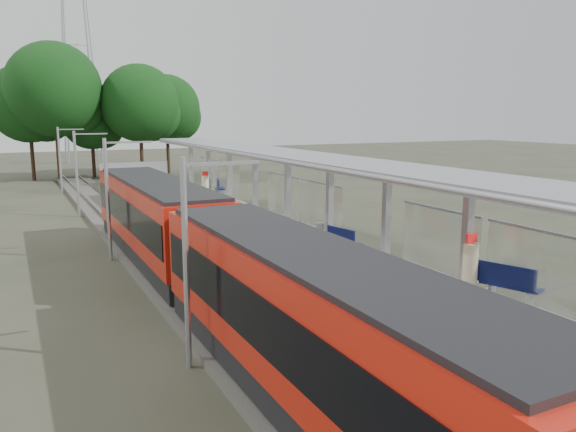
# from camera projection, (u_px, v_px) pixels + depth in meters

# --- Properties ---
(trackbed) EXTENTS (3.00, 70.00, 0.24)m
(trackbed) POSITION_uv_depth(u_px,v_px,m) (147.00, 249.00, 26.64)
(trackbed) COLOR #59544C
(trackbed) RESTS_ON ground
(platform) EXTENTS (6.00, 50.00, 1.00)m
(platform) POSITION_uv_depth(u_px,v_px,m) (235.00, 232.00, 28.55)
(platform) COLOR gray
(platform) RESTS_ON ground
(tactile_strip) EXTENTS (0.60, 50.00, 0.02)m
(tactile_strip) POSITION_uv_depth(u_px,v_px,m) (186.00, 227.00, 27.34)
(tactile_strip) COLOR gold
(tactile_strip) RESTS_ON platform
(end_fence) EXTENTS (6.00, 0.10, 1.20)m
(end_fence) POSITION_uv_depth(u_px,v_px,m) (134.00, 169.00, 50.33)
(end_fence) COLOR #9EA0A5
(end_fence) RESTS_ON platform
(train) EXTENTS (2.74, 27.60, 3.62)m
(train) POSITION_uv_depth(u_px,v_px,m) (209.00, 251.00, 18.08)
(train) COLOR black
(train) RESTS_ON ground
(canopy) EXTENTS (3.27, 38.00, 3.66)m
(canopy) POSITION_uv_depth(u_px,v_px,m) (298.00, 164.00, 25.23)
(canopy) COLOR #9EA0A5
(canopy) RESTS_ON platform
(pylon) EXTENTS (8.00, 4.00, 38.00)m
(pylon) POSITION_uv_depth(u_px,v_px,m) (75.00, 14.00, 71.48)
(pylon) COLOR #9EA0A5
(pylon) RESTS_ON ground
(tree_cluster) EXTENTS (20.93, 11.53, 13.10)m
(tree_cluster) POSITION_uv_depth(u_px,v_px,m) (91.00, 102.00, 55.05)
(tree_cluster) COLOR #382316
(tree_cluster) RESTS_ON ground
(catenary_masts) EXTENTS (2.08, 48.16, 5.40)m
(catenary_masts) POSITION_uv_depth(u_px,v_px,m) (109.00, 195.00, 24.51)
(catenary_masts) COLOR #9EA0A5
(catenary_masts) RESTS_ON ground
(bench_near) EXTENTS (1.12, 1.78, 1.17)m
(bench_near) POSITION_uv_depth(u_px,v_px,m) (509.00, 283.00, 16.17)
(bench_near) COLOR #0F164B
(bench_near) RESTS_ON platform
(bench_mid) EXTENTS (0.76, 1.57, 1.03)m
(bench_mid) POSITION_uv_depth(u_px,v_px,m) (343.00, 240.00, 22.04)
(bench_mid) COLOR #0F164B
(bench_mid) RESTS_ON platform
(bench_far) EXTENTS (0.89, 1.66, 1.08)m
(bench_far) POSITION_uv_depth(u_px,v_px,m) (220.00, 187.00, 37.92)
(bench_far) COLOR #0F164B
(bench_far) RESTS_ON platform
(info_pillar_near) EXTENTS (0.44, 0.44, 1.97)m
(info_pillar_near) POSITION_uv_depth(u_px,v_px,m) (470.00, 270.00, 16.63)
(info_pillar_near) COLOR beige
(info_pillar_near) RESTS_ON platform
(info_pillar_far) EXTENTS (0.43, 0.43, 1.89)m
(info_pillar_far) POSITION_uv_depth(u_px,v_px,m) (205.00, 188.00, 35.22)
(info_pillar_far) COLOR beige
(info_pillar_far) RESTS_ON platform
(litter_bin) EXTENTS (0.52, 0.52, 0.80)m
(litter_bin) POSITION_uv_depth(u_px,v_px,m) (320.00, 232.00, 24.25)
(litter_bin) COLOR #9EA0A5
(litter_bin) RESTS_ON platform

